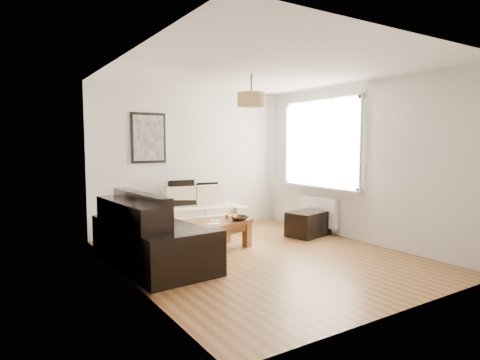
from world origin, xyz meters
TOP-DOWN VIEW (x-y plane):
  - floor at (0.00, 0.00)m, footprint 4.50×4.50m
  - ceiling at (0.00, 0.00)m, footprint 3.80×4.50m
  - wall_back at (0.00, 2.25)m, footprint 3.80×0.04m
  - wall_front at (0.00, -2.25)m, footprint 3.80×0.04m
  - wall_left at (-1.90, 0.00)m, footprint 0.04×4.50m
  - wall_right at (1.90, 0.00)m, footprint 0.04×4.50m
  - window_bay at (1.86, 0.80)m, footprint 0.14×1.90m
  - radiator at (1.82, 0.80)m, footprint 0.10×0.90m
  - poster at (-0.85, 2.22)m, footprint 0.62×0.04m
  - pendant_shade at (0.00, 0.30)m, footprint 0.40×0.40m
  - loveseat_cream at (-0.13, 1.78)m, footprint 1.67×1.04m
  - sofa_leather at (-1.43, 0.50)m, footprint 1.13×2.08m
  - coffee_table at (-0.39, 0.67)m, footprint 1.18×0.85m
  - ottoman at (1.45, 0.66)m, footprint 0.84×0.64m
  - cushion_left at (-0.34, 1.97)m, footprint 0.46×0.18m
  - cushion_right at (0.17, 1.97)m, footprint 0.40×0.17m
  - fruit_bowl at (-0.03, 0.57)m, footprint 0.29×0.29m
  - orange_a at (-0.06, 0.68)m, footprint 0.08×0.08m
  - orange_b at (-0.02, 0.73)m, footprint 0.11×0.11m
  - orange_c at (-0.14, 0.75)m, footprint 0.09×0.09m
  - papers at (-0.49, 0.55)m, footprint 0.20×0.14m

SIDE VIEW (x-z plane):
  - floor at x=0.00m, z-range 0.00..0.00m
  - ottoman at x=1.45m, z-range 0.00..0.43m
  - coffee_table at x=-0.39m, z-range 0.00..0.44m
  - radiator at x=1.82m, z-range 0.12..0.64m
  - loveseat_cream at x=-0.13m, z-range 0.00..0.79m
  - sofa_leather at x=-1.43m, z-range 0.00..0.87m
  - papers at x=-0.49m, z-range 0.44..0.44m
  - fruit_bowl at x=-0.03m, z-range 0.44..0.50m
  - orange_a at x=-0.06m, z-range 0.43..0.52m
  - orange_b at x=-0.02m, z-range 0.43..0.52m
  - orange_c at x=-0.14m, z-range 0.44..0.51m
  - cushion_right at x=0.17m, z-range 0.50..0.89m
  - cushion_left at x=-0.34m, z-range 0.50..0.95m
  - wall_back at x=0.00m, z-range 0.00..2.60m
  - wall_front at x=0.00m, z-range 0.00..2.60m
  - wall_left at x=-1.90m, z-range 0.00..2.60m
  - wall_right at x=1.90m, z-range 0.00..2.60m
  - window_bay at x=1.86m, z-range 0.80..2.40m
  - poster at x=-0.85m, z-range 1.26..2.13m
  - pendant_shade at x=0.00m, z-range 2.13..2.33m
  - ceiling at x=0.00m, z-range 2.60..2.60m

